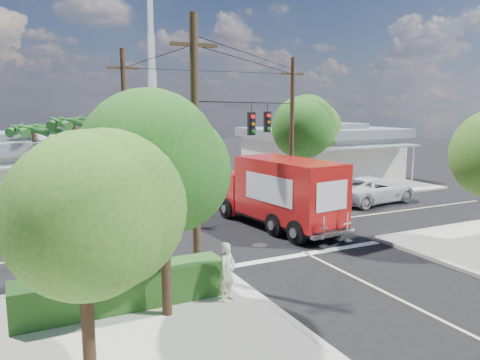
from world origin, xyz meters
TOP-DOWN VIEW (x-y plane):
  - ground at (0.00, 0.00)m, footprint 120.00×120.00m
  - sidewalk_ne at (10.88, 10.88)m, footprint 14.12×14.12m
  - sidewalk_nw at (-10.88, 10.88)m, footprint 14.12×14.12m
  - road_markings at (0.00, -1.47)m, footprint 32.00×32.00m
  - building_ne at (12.50, 11.97)m, footprint 11.80×10.20m
  - radio_tower at (0.50, 20.00)m, footprint 0.80×0.80m
  - tree_sw_front at (-6.99, -7.54)m, footprint 3.88×3.78m
  - tree_sw_back at (-9.49, -10.04)m, footprint 3.56×3.42m
  - tree_ne_front at (7.21, 6.76)m, footprint 4.21×4.14m
  - tree_ne_back at (9.81, 8.96)m, footprint 3.77×3.66m
  - palm_nw_front at (-7.50, 7.50)m, footprint 3.01×3.08m
  - palm_nw_back at (-9.50, 9.00)m, footprint 3.01×3.08m
  - utility_poles at (-1.58, 1.60)m, footprint 12.00×10.68m
  - picket_fence at (-7.80, -5.60)m, footprint 5.94×0.06m
  - hedge_sw at (-8.00, -6.40)m, footprint 6.20×1.20m
  - vending_boxes at (6.50, 6.20)m, footprint 1.90×0.50m
  - delivery_truck at (1.15, -0.11)m, footprint 3.47×8.33m
  - parked_car at (9.65, 2.59)m, footprint 6.25×3.52m
  - pedestrian at (-5.04, -7.39)m, footprint 0.80×0.73m

SIDE VIEW (x-z plane):
  - ground at x=0.00m, z-range 0.00..0.00m
  - road_markings at x=0.00m, z-range 0.00..0.01m
  - sidewalk_ne at x=10.88m, z-range 0.00..0.14m
  - sidewalk_nw at x=-10.88m, z-range 0.00..0.14m
  - picket_fence at x=-7.80m, z-range 0.18..1.18m
  - hedge_sw at x=-8.00m, z-range 0.14..1.24m
  - vending_boxes at x=6.50m, z-range 0.14..1.24m
  - parked_car at x=9.65m, z-range 0.00..1.65m
  - pedestrian at x=-5.04m, z-range 0.14..1.98m
  - delivery_truck at x=1.15m, z-range 0.03..3.53m
  - building_ne at x=12.50m, z-range 0.07..4.57m
  - tree_sw_back at x=-9.49m, z-range 1.19..6.60m
  - tree_ne_back at x=9.81m, z-range 1.27..7.10m
  - tree_sw_front at x=-6.99m, z-range 1.32..7.35m
  - palm_nw_back at x=-9.50m, z-range 2.08..7.27m
  - utility_poles at x=-1.58m, z-range 0.17..9.17m
  - tree_ne_front at x=7.21m, z-range 1.44..8.09m
  - palm_nw_front at x=-7.50m, z-range 2.25..7.84m
  - radio_tower at x=0.50m, z-range -2.86..14.14m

